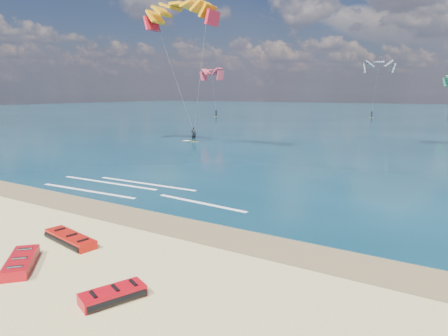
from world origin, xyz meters
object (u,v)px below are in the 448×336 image
at_px(packed_kite_left, 71,243).
at_px(packed_kite_right, 113,300).
at_px(kitesurfer_main, 187,72).
at_px(packed_kite_mid, 22,267).

relative_size(packed_kite_left, packed_kite_right, 1.49).
bearing_deg(kitesurfer_main, packed_kite_left, -58.94).
xyz_separation_m(packed_kite_right, kitesurfer_main, (-17.12, 26.45, 7.58)).
height_order(packed_kite_right, kitesurfer_main, kitesurfer_main).
distance_m(packed_kite_mid, packed_kite_right, 4.07).
xyz_separation_m(packed_kite_left, packed_kite_mid, (0.47, -2.22, 0.00)).
relative_size(packed_kite_mid, packed_kite_right, 1.27).
distance_m(packed_kite_left, kitesurfer_main, 28.41).
xyz_separation_m(packed_kite_mid, kitesurfer_main, (-13.05, 26.54, 7.58)).
relative_size(packed_kite_right, kitesurfer_main, 0.13).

